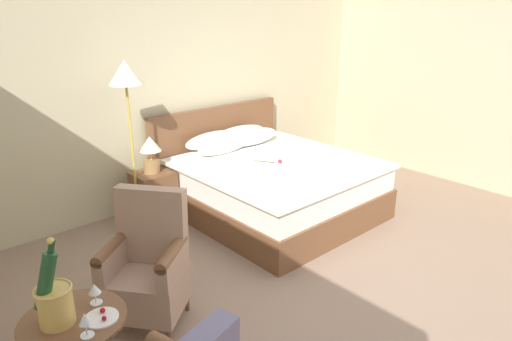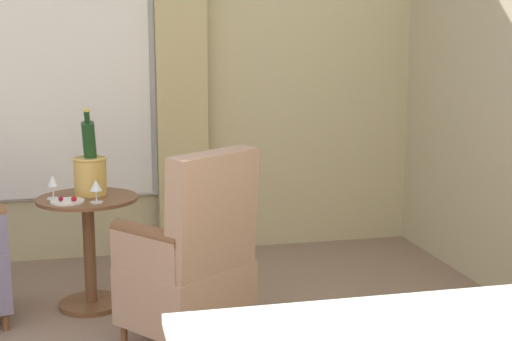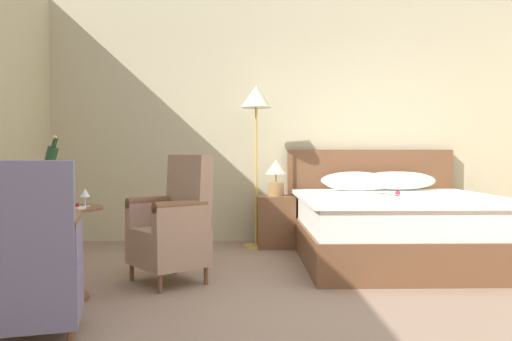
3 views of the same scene
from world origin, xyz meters
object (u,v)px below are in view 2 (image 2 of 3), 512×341
object	(u,v)px
wine_glass_near_edge	(96,187)
armchair_by_window	(192,263)
champagne_bucket	(90,169)
wine_glass_near_bucket	(53,182)
side_table_round	(89,244)
snack_plate	(68,201)

from	to	relation	value
wine_glass_near_edge	armchair_by_window	xyz separation A→B (m)	(0.57, 0.46, -0.30)
champagne_bucket	wine_glass_near_edge	distance (m)	0.24
wine_glass_near_bucket	armchair_by_window	distance (m)	1.05
wine_glass_near_edge	armchair_by_window	distance (m)	0.79
champagne_bucket	wine_glass_near_edge	xyz separation A→B (m)	(0.23, 0.03, -0.06)
wine_glass_near_bucket	armchair_by_window	xyz separation A→B (m)	(0.72, 0.70, -0.31)
armchair_by_window	side_table_round	bearing A→B (deg)	-145.09
armchair_by_window	snack_plate	bearing A→B (deg)	-134.63
side_table_round	armchair_by_window	bearing A→B (deg)	34.91
champagne_bucket	wine_glass_near_edge	bearing A→B (deg)	7.20
wine_glass_near_edge	wine_glass_near_bucket	bearing A→B (deg)	-122.62
wine_glass_near_bucket	armchair_by_window	bearing A→B (deg)	43.97
champagne_bucket	wine_glass_near_edge	size ratio (longest dim) A/B	3.95
champagne_bucket	wine_glass_near_bucket	xyz separation A→B (m)	(0.08, -0.21, -0.05)
wine_glass_near_bucket	armchair_by_window	size ratio (longest dim) A/B	0.14
side_table_round	champagne_bucket	world-z (taller)	champagne_bucket
snack_plate	armchair_by_window	world-z (taller)	armchair_by_window
champagne_bucket	snack_plate	world-z (taller)	champagne_bucket
side_table_round	wine_glass_near_edge	bearing A→B (deg)	17.96
side_table_round	wine_glass_near_edge	distance (m)	0.41
snack_plate	armchair_by_window	distance (m)	0.89
side_table_round	wine_glass_near_bucket	world-z (taller)	wine_glass_near_bucket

